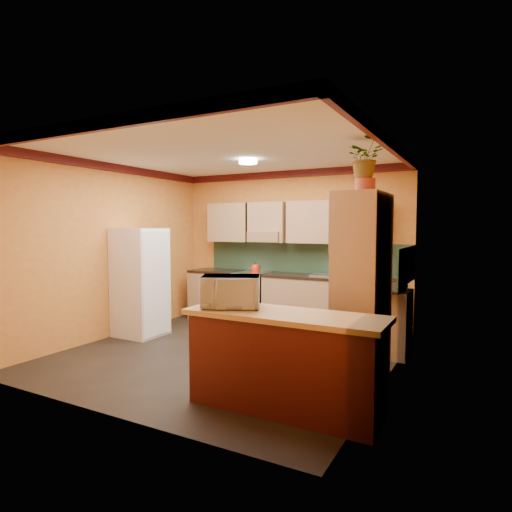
{
  "coord_description": "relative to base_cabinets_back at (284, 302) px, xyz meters",
  "views": [
    {
      "loc": [
        3.05,
        -4.82,
        1.73
      ],
      "look_at": [
        0.21,
        0.45,
        1.32
      ],
      "focal_mm": 30.0,
      "sensor_mm": 36.0,
      "label": 1
    }
  ],
  "objects": [
    {
      "name": "microwave",
      "position": [
        0.81,
        -3.03,
        0.65
      ],
      "size": [
        0.68,
        0.6,
        0.31
      ],
      "primitive_type": "imported",
      "rotation": [
        0.0,
        0.0,
        0.47
      ],
      "color": "white",
      "rests_on": "bar_top"
    },
    {
      "name": "pantry",
      "position": [
        1.83,
        -1.89,
        0.61
      ],
      "size": [
        0.48,
        0.9,
        2.1
      ],
      "primitive_type": "cube",
      "color": "tan",
      "rests_on": "ground"
    },
    {
      "name": "countertop_right",
      "position": [
        1.78,
        -0.78,
        0.46
      ],
      "size": [
        0.62,
        0.8,
        0.04
      ],
      "primitive_type": "cube",
      "color": "black",
      "rests_on": "base_cabinets_right"
    },
    {
      "name": "room_shell",
      "position": [
        -0.0,
        -1.52,
        1.65
      ],
      "size": [
        4.24,
        4.24,
        2.72
      ],
      "color": "black",
      "rests_on": "ground"
    },
    {
      "name": "stove",
      "position": [
        -0.62,
        -0.0,
        0.02
      ],
      "size": [
        0.58,
        0.58,
        0.91
      ],
      "primitive_type": "cube",
      "color": "black",
      "rests_on": "ground"
    },
    {
      "name": "fern",
      "position": [
        1.83,
        -1.84,
        2.04
      ],
      "size": [
        0.5,
        0.47,
        0.45
      ],
      "primitive_type": "imported",
      "rotation": [
        0.0,
        0.0,
        0.37
      ],
      "color": "tan",
      "rests_on": "fern_pot"
    },
    {
      "name": "bar_top",
      "position": [
        1.4,
        -3.03,
        0.47
      ],
      "size": [
        1.9,
        0.65,
        0.05
      ],
      "primitive_type": "cube",
      "color": "tan",
      "rests_on": "breakfast_bar"
    },
    {
      "name": "sink",
      "position": [
        0.78,
        0.0,
        0.5
      ],
      "size": [
        0.48,
        0.4,
        0.03
      ],
      "primitive_type": "cube",
      "color": "silver",
      "rests_on": "countertop_back"
    },
    {
      "name": "base_cabinets_back",
      "position": [
        0.0,
        0.0,
        0.0
      ],
      "size": [
        3.65,
        0.6,
        0.88
      ],
      "primitive_type": "cube",
      "color": "tan",
      "rests_on": "ground"
    },
    {
      "name": "fern_pot",
      "position": [
        1.83,
        -1.84,
        1.74
      ],
      "size": [
        0.22,
        0.22,
        0.16
      ],
      "primitive_type": "cylinder",
      "color": "#A13927",
      "rests_on": "pantry"
    },
    {
      "name": "breakfast_bar",
      "position": [
        1.4,
        -3.03,
        0.0
      ],
      "size": [
        1.8,
        0.55,
        0.88
      ],
      "primitive_type": "cube",
      "color": "#4D1712",
      "rests_on": "ground"
    },
    {
      "name": "fridge",
      "position": [
        -1.77,
        -1.58,
        0.41
      ],
      "size": [
        0.68,
        0.66,
        1.7
      ],
      "primitive_type": "cube",
      "color": "white",
      "rests_on": "ground"
    },
    {
      "name": "base_cabinets_right",
      "position": [
        1.78,
        -0.78,
        0.0
      ],
      "size": [
        0.6,
        0.8,
        0.88
      ],
      "primitive_type": "cube",
      "color": "tan",
      "rests_on": "ground"
    },
    {
      "name": "kettle",
      "position": [
        -0.53,
        -0.05,
        0.56
      ],
      "size": [
        0.19,
        0.19,
        0.18
      ],
      "primitive_type": null,
      "rotation": [
        0.0,
        0.0,
        -0.16
      ],
      "color": "red",
      "rests_on": "stove"
    },
    {
      "name": "countertop_back",
      "position": [
        0.0,
        -0.0,
        0.46
      ],
      "size": [
        3.65,
        0.62,
        0.04
      ],
      "primitive_type": "cube",
      "color": "black",
      "rests_on": "base_cabinets_back"
    }
  ]
}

